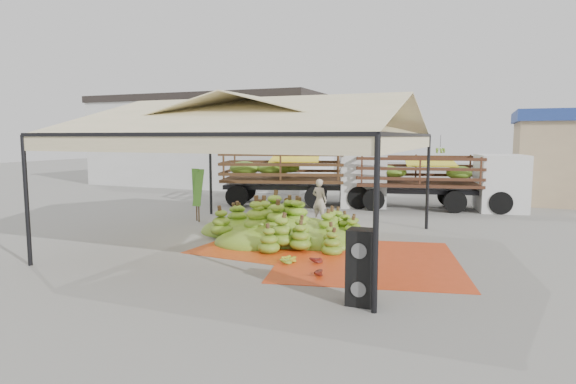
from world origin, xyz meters
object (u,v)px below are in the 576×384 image
at_px(truck_left, 310,171).
at_px(truck_right, 445,175).
at_px(speaker_stack, 362,267).
at_px(banana_heap, 279,218).
at_px(vendor, 319,200).

distance_m(truck_left, truck_right, 5.62).
bearing_deg(speaker_stack, truck_left, 113.13).
xyz_separation_m(banana_heap, speaker_stack, (3.56, -4.66, 0.09)).
height_order(vendor, truck_left, truck_left).
distance_m(banana_heap, vendor, 3.02).
height_order(speaker_stack, truck_left, truck_left).
relative_size(banana_heap, speaker_stack, 4.02).
xyz_separation_m(vendor, truck_right, (3.83, 4.72, 0.63)).
distance_m(banana_heap, speaker_stack, 5.87).
xyz_separation_m(banana_heap, vendor, (0.24, 3.01, 0.17)).
bearing_deg(banana_heap, speaker_stack, -52.61).
bearing_deg(truck_left, banana_heap, -94.92).
xyz_separation_m(speaker_stack, truck_left, (-5.04, 11.52, 0.79)).
bearing_deg(truck_right, truck_left, 177.65).
bearing_deg(truck_left, speaker_stack, -83.46).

